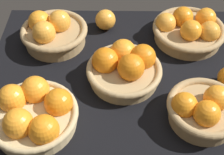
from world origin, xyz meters
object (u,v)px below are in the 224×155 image
object	(u,v)px
basket_far_left	(53,32)
basket_near_right	(203,109)
basket_center	(125,67)
loose_orange_front_gap	(105,20)
basket_near_left	(34,114)
basket_far_right	(189,29)

from	to	relation	value
basket_far_left	basket_near_right	distance (cm)	55.53
basket_center	loose_orange_front_gap	distance (cm)	25.18
basket_near_left	basket_center	world-z (taller)	basket_center
basket_far_right	basket_center	bearing A→B (deg)	-140.23
basket_near_right	basket_center	world-z (taller)	same
basket_near_left	basket_far_left	bearing A→B (deg)	89.39
loose_orange_front_gap	basket_center	bearing A→B (deg)	-75.01
basket_far_left	basket_center	bearing A→B (deg)	-33.76
basket_near_left	basket_near_right	xyz separation A→B (cm)	(45.50, 1.75, 0.27)
basket_near_left	basket_near_right	world-z (taller)	basket_near_right
basket_far_right	loose_orange_front_gap	size ratio (longest dim) A/B	3.42
basket_far_left	basket_near_right	size ratio (longest dim) A/B	1.10
basket_near_right	loose_orange_front_gap	distance (cm)	48.94
basket_far_left	basket_near_left	size ratio (longest dim) A/B	0.94
basket_far_left	loose_orange_front_gap	bearing A→B (deg)	24.76
basket_near_left	basket_far_right	xyz separation A→B (cm)	(47.09, 36.70, -0.25)
basket_far_right	basket_near_right	bearing A→B (deg)	-92.60
basket_near_left	basket_far_right	size ratio (longest dim) A/B	0.97
basket_near_right	basket_near_left	bearing A→B (deg)	-177.79
basket_far_left	basket_far_right	xyz separation A→B (cm)	(46.73, 2.60, -0.57)
basket_far_left	basket_far_right	bearing A→B (deg)	3.19
basket_far_right	basket_near_right	world-z (taller)	basket_near_right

